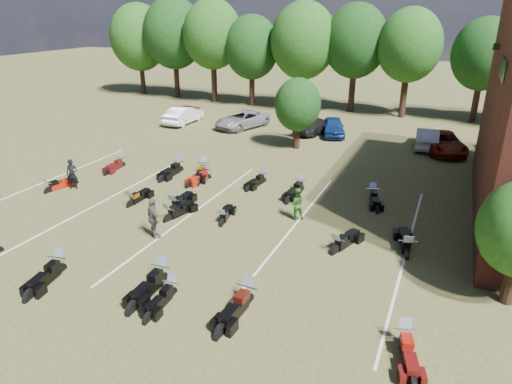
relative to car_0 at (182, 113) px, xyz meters
The scene contains 34 objects.
ground 24.02m from the car_0, 54.36° to the right, with size 160.00×160.00×0.00m, color brown.
car_0 is the anchor object (origin of this frame).
car_1 1.06m from the car_0, 51.03° to the right, with size 1.57×4.49×1.48m, color silver.
car_2 5.94m from the car_0, ahead, with size 2.31×5.00×1.39m, color gray.
car_3 12.02m from the car_0, ahead, with size 1.79×4.40×1.28m, color black.
car_4 13.49m from the car_0, ahead, with size 1.62×4.02×1.37m, color navy.
car_5 20.43m from the car_0, ahead, with size 1.49×4.26×1.40m, color #A3A39F.
car_6 21.60m from the car_0, ahead, with size 2.30×4.98×1.38m, color #631405.
car_7 25.18m from the car_0, ahead, with size 1.96×4.83×1.40m, color #3A393E.
person_black 16.72m from the car_0, 78.54° to the right, with size 0.62×0.40×1.69m, color black.
person_green 21.90m from the car_0, 43.77° to the right, with size 0.76×0.59×1.57m, color #295D22.
person_grey 22.22m from the car_0, 60.82° to the right, with size 1.09×0.45×1.85m, color #565149.
motorcycle_2 24.95m from the car_0, 68.38° to the right, with size 0.76×2.39×1.33m, color black, non-canonical shape.
motorcycle_3 25.79m from the car_0, 59.45° to the right, with size 0.80×2.53×1.41m, color black, non-canonical shape.
motorcycle_4 26.68m from the car_0, 58.60° to the right, with size 0.65×2.03×1.13m, color black, non-canonical shape.
motorcycle_5 27.60m from the car_0, 53.29° to the right, with size 0.79×2.49×1.39m, color black, non-canonical shape.
motorcycle_6 30.96m from the car_0, 45.77° to the right, with size 0.73×2.30×1.28m, color #4B0C0A, non-canonical shape.
motorcycle_7 17.52m from the car_0, 81.91° to the right, with size 0.66×2.08×1.16m, color #9C1A0B, non-canonical shape.
motorcycle_8 18.71m from the car_0, 65.72° to the right, with size 0.68×2.13×1.19m, color black, non-canonical shape.
motorcycle_9 19.59m from the car_0, 59.03° to the right, with size 0.75×2.35×1.31m, color black, non-canonical shape.
motorcycle_10 20.55m from the car_0, 59.58° to the right, with size 0.72×2.27×1.26m, color black, non-canonical shape.
motorcycle_11 21.43m from the car_0, 52.93° to the right, with size 0.65×2.03×1.13m, color black, non-canonical shape.
motorcycle_12 25.39m from the car_0, 43.70° to the right, with size 0.74×2.31×1.29m, color black, non-canonical shape.
motorcycle_13 26.83m from the car_0, 38.41° to the right, with size 0.78×2.44×1.36m, color black, non-canonical shape.
motorcycle_14 12.75m from the car_0, 75.03° to the right, with size 0.68×2.14×1.20m, color #4A0A0E, non-canonical shape.
motorcycle_15 15.27m from the car_0, 52.42° to the right, with size 0.69×2.17×1.21m, color #9D1B0B, non-canonical shape.
motorcycle_16 13.67m from the car_0, 58.57° to the right, with size 0.80×2.50×1.40m, color black, non-canonical shape.
motorcycle_17 14.29m from the car_0, 52.55° to the right, with size 0.81×2.53×1.41m, color black, non-canonical shape.
motorcycle_18 16.86m from the car_0, 42.14° to the right, with size 0.66×2.08×1.16m, color black, non-canonical shape.
motorcycle_19 18.98m from the car_0, 38.22° to the right, with size 0.77×2.43×1.35m, color black, non-canonical shape.
motorcycle_20 21.83m from the car_0, 31.15° to the right, with size 0.70×2.20×1.23m, color black, non-canonical shape.
tree_line 17.05m from the car_0, 36.12° to the left, with size 56.00×6.00×9.79m.
young_tree_midfield 12.88m from the car_0, 18.51° to the right, with size 3.20×3.20×4.70m.
parking_lines 19.85m from the car_0, 56.35° to the right, with size 20.10×14.00×0.01m.
Camera 1 is at (7.94, -14.27, 9.28)m, focal length 32.00 mm.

